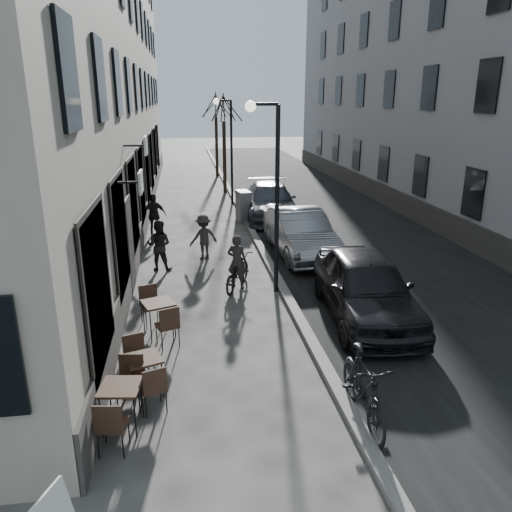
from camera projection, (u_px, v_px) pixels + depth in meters
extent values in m
plane|color=#3D3A37|center=(342.00, 424.00, 8.27)|extent=(120.00, 120.00, 0.00)
cube|color=black|center=(316.00, 210.00, 23.88)|extent=(7.30, 60.00, 0.00)
cube|color=slate|center=(241.00, 211.00, 23.35)|extent=(0.25, 60.00, 0.12)
cube|color=gray|center=(88.00, 24.00, 20.53)|extent=(4.00, 35.00, 16.00)
cube|color=gray|center=(441.00, 31.00, 22.69)|extent=(4.00, 35.00, 16.00)
cylinder|color=black|center=(277.00, 203.00, 13.16)|extent=(0.12, 0.12, 5.00)
cylinder|color=black|center=(264.00, 104.00, 12.35)|extent=(0.70, 0.08, 0.08)
sphere|color=#FFF2CC|center=(250.00, 106.00, 12.31)|extent=(0.28, 0.28, 0.28)
cylinder|color=black|center=(232.00, 154.00, 24.46)|extent=(0.12, 0.12, 5.00)
cylinder|color=black|center=(223.00, 100.00, 23.65)|extent=(0.70, 0.08, 0.08)
sphere|color=#FFF2CC|center=(216.00, 101.00, 23.61)|extent=(0.28, 0.28, 0.28)
cylinder|color=black|center=(224.00, 158.00, 27.44)|extent=(0.20, 0.20, 3.90)
cylinder|color=black|center=(217.00, 147.00, 33.09)|extent=(0.20, 0.20, 3.90)
cube|color=black|center=(120.00, 387.00, 7.96)|extent=(0.72, 0.72, 0.04)
cylinder|color=black|center=(101.00, 418.00, 7.83)|extent=(0.02, 0.02, 0.74)
cylinder|color=black|center=(135.00, 418.00, 7.83)|extent=(0.02, 0.02, 0.74)
cylinder|color=black|center=(110.00, 398.00, 8.34)|extent=(0.02, 0.02, 0.74)
cylinder|color=black|center=(142.00, 398.00, 8.34)|extent=(0.02, 0.02, 0.74)
cube|color=black|center=(143.00, 359.00, 8.89)|extent=(0.77, 0.77, 0.04)
cylinder|color=black|center=(134.00, 388.00, 8.68)|extent=(0.02, 0.02, 0.71)
cylinder|color=black|center=(162.00, 380.00, 8.90)|extent=(0.02, 0.02, 0.71)
cylinder|color=black|center=(127.00, 374.00, 9.11)|extent=(0.02, 0.02, 0.71)
cylinder|color=black|center=(154.00, 367.00, 9.33)|extent=(0.02, 0.02, 0.71)
cube|color=black|center=(158.00, 303.00, 11.14)|extent=(0.84, 0.84, 0.04)
cylinder|color=black|center=(151.00, 327.00, 10.91)|extent=(0.03, 0.03, 0.76)
cylinder|color=black|center=(175.00, 322.00, 11.15)|extent=(0.03, 0.03, 0.76)
cylinder|color=black|center=(144.00, 317.00, 11.37)|extent=(0.03, 0.03, 0.76)
cylinder|color=black|center=(167.00, 313.00, 11.61)|extent=(0.03, 0.03, 0.76)
cube|color=slate|center=(243.00, 206.00, 21.45)|extent=(0.61, 0.95, 1.34)
imported|color=black|center=(237.00, 272.00, 14.03)|extent=(1.33, 1.90, 0.95)
imported|color=#2A2724|center=(237.00, 262.00, 13.94)|extent=(0.67, 0.58, 1.55)
imported|color=black|center=(159.00, 245.00, 15.41)|extent=(0.90, 0.78, 1.59)
imported|color=#2D2928|center=(204.00, 237.00, 16.49)|extent=(1.10, 0.85, 1.50)
imported|color=black|center=(154.00, 215.00, 19.13)|extent=(1.04, 0.67, 1.65)
imported|color=black|center=(366.00, 287.00, 12.02)|extent=(2.26, 4.89, 1.62)
imported|color=gray|center=(300.00, 233.00, 16.88)|extent=(1.84, 4.72, 1.53)
imported|color=#3D3F48|center=(270.00, 201.00, 22.01)|extent=(2.59, 5.41, 1.52)
imported|color=black|center=(363.00, 388.00, 8.20)|extent=(0.60, 2.05, 1.23)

